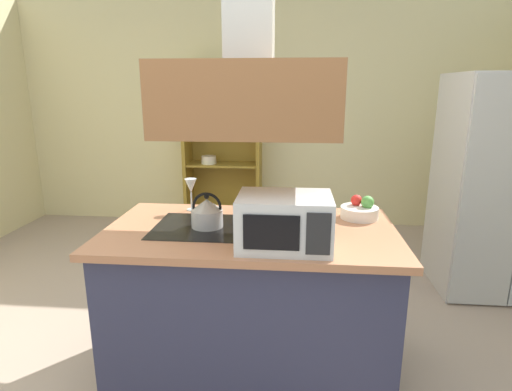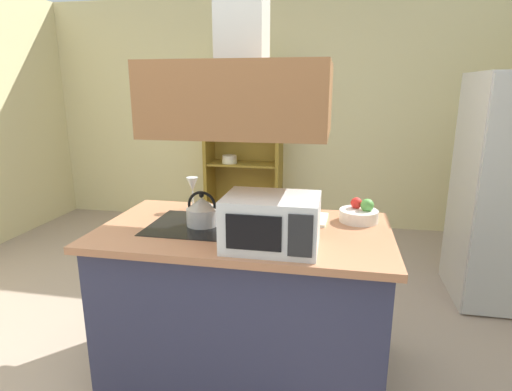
{
  "view_description": "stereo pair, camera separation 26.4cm",
  "coord_description": "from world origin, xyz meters",
  "px_view_note": "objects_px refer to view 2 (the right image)",
  "views": [
    {
      "loc": [
        0.39,
        -2.13,
        1.67
      ],
      "look_at": [
        0.15,
        0.42,
        1.0
      ],
      "focal_mm": 29.15,
      "sensor_mm": 36.0,
      "label": 1
    },
    {
      "loc": [
        0.65,
        -2.09,
        1.67
      ],
      "look_at": [
        0.15,
        0.42,
        1.0
      ],
      "focal_mm": 29.15,
      "sensor_mm": 36.0,
      "label": 2
    }
  ],
  "objects_px": {
    "microwave": "(272,222)",
    "wine_glass_on_counter": "(192,186)",
    "cutting_board": "(298,218)",
    "fruit_bowl": "(359,214)",
    "dish_cabinet": "(244,156)",
    "kettle": "(202,211)"
  },
  "relations": [
    {
      "from": "dish_cabinet",
      "to": "microwave",
      "type": "height_order",
      "value": "dish_cabinet"
    },
    {
      "from": "microwave",
      "to": "wine_glass_on_counter",
      "type": "distance_m",
      "value": 0.84
    },
    {
      "from": "kettle",
      "to": "wine_glass_on_counter",
      "type": "relative_size",
      "value": 0.97
    },
    {
      "from": "cutting_board",
      "to": "wine_glass_on_counter",
      "type": "xyz_separation_m",
      "value": [
        -0.7,
        0.11,
        0.14
      ]
    },
    {
      "from": "dish_cabinet",
      "to": "wine_glass_on_counter",
      "type": "bearing_deg",
      "value": -85.25
    },
    {
      "from": "kettle",
      "to": "wine_glass_on_counter",
      "type": "xyz_separation_m",
      "value": [
        -0.17,
        0.33,
        0.07
      ]
    },
    {
      "from": "kettle",
      "to": "dish_cabinet",
      "type": "bearing_deg",
      "value": 97.75
    },
    {
      "from": "kettle",
      "to": "fruit_bowl",
      "type": "relative_size",
      "value": 0.89
    },
    {
      "from": "dish_cabinet",
      "to": "kettle",
      "type": "xyz_separation_m",
      "value": [
        0.37,
        -2.72,
        0.12
      ]
    },
    {
      "from": "cutting_board",
      "to": "microwave",
      "type": "distance_m",
      "value": 0.49
    },
    {
      "from": "cutting_board",
      "to": "fruit_bowl",
      "type": "bearing_deg",
      "value": 5.51
    },
    {
      "from": "dish_cabinet",
      "to": "microwave",
      "type": "relative_size",
      "value": 4.19
    },
    {
      "from": "fruit_bowl",
      "to": "cutting_board",
      "type": "bearing_deg",
      "value": -174.49
    },
    {
      "from": "microwave",
      "to": "wine_glass_on_counter",
      "type": "bearing_deg",
      "value": 136.68
    },
    {
      "from": "kettle",
      "to": "cutting_board",
      "type": "bearing_deg",
      "value": 22.44
    },
    {
      "from": "dish_cabinet",
      "to": "fruit_bowl",
      "type": "xyz_separation_m",
      "value": [
        1.25,
        -2.46,
        0.09
      ]
    },
    {
      "from": "wine_glass_on_counter",
      "to": "fruit_bowl",
      "type": "height_order",
      "value": "wine_glass_on_counter"
    },
    {
      "from": "dish_cabinet",
      "to": "wine_glass_on_counter",
      "type": "distance_m",
      "value": 2.41
    },
    {
      "from": "kettle",
      "to": "cutting_board",
      "type": "xyz_separation_m",
      "value": [
        0.53,
        0.22,
        -0.08
      ]
    },
    {
      "from": "dish_cabinet",
      "to": "wine_glass_on_counter",
      "type": "relative_size",
      "value": 9.35
    },
    {
      "from": "kettle",
      "to": "microwave",
      "type": "relative_size",
      "value": 0.43
    },
    {
      "from": "microwave",
      "to": "fruit_bowl",
      "type": "height_order",
      "value": "microwave"
    }
  ]
}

